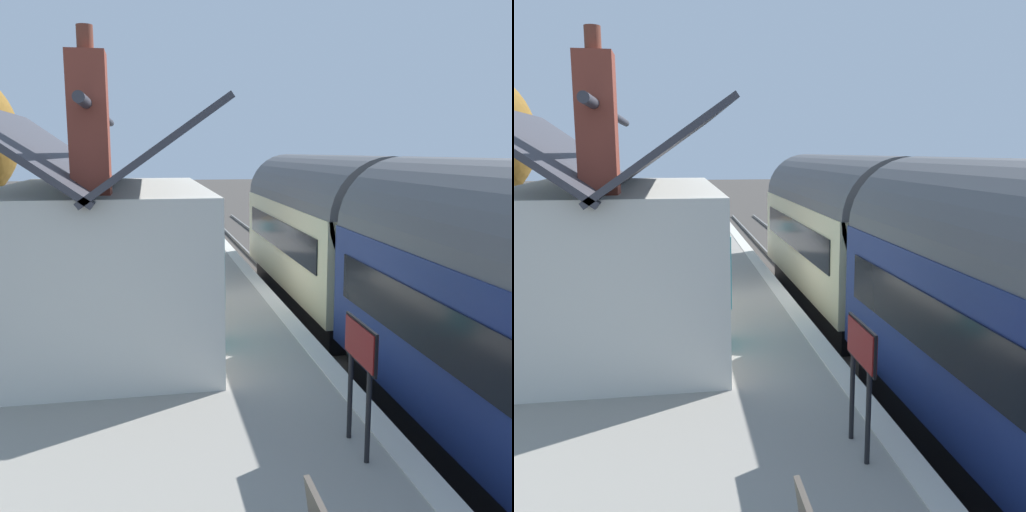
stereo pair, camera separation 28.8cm
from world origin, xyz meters
The scene contains 16 objects.
ground_plane centered at (0.00, 0.00, 0.00)m, with size 160.00×160.00×0.00m, color #423D38.
platform centered at (0.00, 3.89, 0.46)m, with size 32.00×5.78×0.92m, color gray.
platform_edge_coping centered at (0.00, 1.18, 0.93)m, with size 32.00×0.36×0.02m, color beige.
rail_near centered at (0.00, -1.62, 0.07)m, with size 52.00×0.08×0.14m, color gray.
rail_far centered at (0.00, -0.18, 0.07)m, with size 52.00×0.08×0.14m, color gray.
train centered at (-2.11, -0.90, 2.22)m, with size 18.13×2.73×4.32m.
station_building centered at (-2.35, 4.86, 2.48)m, with size 7.07×4.00×5.29m.
bench_by_lamp centered at (3.08, 2.96, 1.40)m, with size 1.41×0.46×0.88m.
bench_platform_end centered at (8.46, 2.97, 1.40)m, with size 1.42×0.50×0.88m.
bench_near_building centered at (6.28, 2.85, 1.40)m, with size 1.41×0.47×0.88m.
planter_under_sign centered at (6.60, 4.48, 1.20)m, with size 1.04×0.32×0.58m.
planter_bench_left centered at (6.09, 5.47, 1.23)m, with size 1.06×0.32×0.64m.
planter_edge_near centered at (3.73, 5.16, 1.35)m, with size 0.54×0.54×0.89m.
planter_bench_right centered at (4.10, 3.26, 1.41)m, with size 0.68×0.68×0.95m.
planter_by_door centered at (11.69, 2.25, 1.23)m, with size 0.87×0.32×0.65m.
station_sign_board centered at (-7.62, 1.68, 2.11)m, with size 0.96×0.06×1.57m.
Camera 1 is at (-13.71, 4.05, 4.41)m, focal length 40.96 mm.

